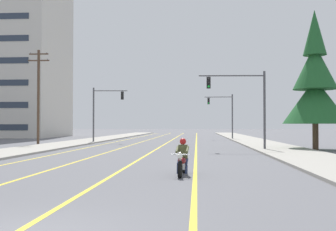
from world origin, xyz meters
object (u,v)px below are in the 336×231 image
Objects in this scene: traffic_signal_mid_right at (224,110)px; utility_pole_left_near at (38,94)px; traffic_signal_near_right at (245,98)px; conifer_tree_right_verge_near at (315,85)px; motorcycle_with_rider at (182,160)px; traffic_signal_near_left at (103,107)px.

utility_pole_left_near is at bearing -139.31° from traffic_signal_mid_right.
conifer_tree_right_verge_near is at bearing 13.28° from traffic_signal_near_right.
traffic_signal_near_left is at bearing 108.88° from motorcycle_with_rider.
traffic_signal_mid_right is 25.75m from utility_pole_left_near.
traffic_signal_near_left and traffic_signal_mid_right have the same top height.
traffic_signal_mid_right is 0.65× the size of utility_pole_left_near.
traffic_signal_near_left is 18.11m from traffic_signal_mid_right.
traffic_signal_near_right is (4.34, 16.02, 3.53)m from motorcycle_with_rider.
traffic_signal_near_right is 5.97m from conifer_tree_right_verge_near.
traffic_signal_near_left is 0.55× the size of conifer_tree_right_verge_near.
traffic_signal_mid_right is (-0.00, 24.20, -0.08)m from traffic_signal_near_right.
traffic_signal_near_right is 20.90m from utility_pole_left_near.
traffic_signal_near_left is (-9.95, 29.09, 3.45)m from motorcycle_with_rider.
utility_pole_left_near is at bearing 166.47° from conifer_tree_right_verge_near.
traffic_signal_near_right is at bearing 74.84° from motorcycle_with_rider.
motorcycle_with_rider is 0.35× the size of traffic_signal_near_right.
conifer_tree_right_verge_near reaches higher than motorcycle_with_rider.
conifer_tree_right_verge_near is at bearing -30.36° from traffic_signal_near_left.
motorcycle_with_rider is 40.60m from traffic_signal_mid_right.
traffic_signal_near_right and traffic_signal_mid_right have the same top height.
traffic_signal_near_right is 0.65× the size of utility_pole_left_near.
traffic_signal_mid_right is at bearing 83.85° from motorcycle_with_rider.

